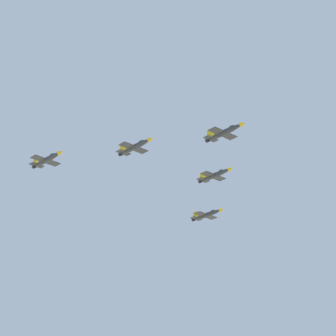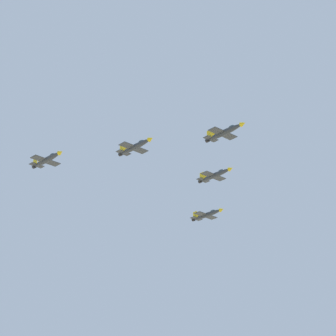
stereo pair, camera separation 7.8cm
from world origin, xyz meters
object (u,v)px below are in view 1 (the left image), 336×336
object	(u,v)px
jet_right_wingman	(135,147)
jet_right_outer	(47,160)
jet_lead	(225,132)
jet_left_wingman	(215,175)
jet_left_outer	(207,215)

from	to	relation	value
jet_right_wingman	jet_right_outer	bearing A→B (deg)	-138.81
jet_lead	jet_left_wingman	distance (m)	26.30
jet_left_wingman	jet_left_outer	bearing A→B (deg)	140.27
jet_lead	jet_left_outer	xyz separation A→B (m)	(26.08, 45.49, -5.81)
jet_left_wingman	jet_right_wingman	bearing A→B (deg)	-89.37
jet_left_outer	jet_right_outer	world-z (taller)	jet_left_outer
jet_lead	jet_right_outer	bearing A→B (deg)	-138.55
jet_right_wingman	jet_lead	bearing A→B (deg)	41.19
jet_right_wingman	jet_left_wingman	bearing A→B (deg)	90.83
jet_right_wingman	jet_left_outer	bearing A→B (deg)	112.24
jet_right_wingman	jet_right_outer	size ratio (longest dim) A/B	1.01
jet_left_wingman	jet_right_outer	size ratio (longest dim) A/B	1.00
jet_left_outer	jet_right_outer	xyz separation A→B (m)	(-66.77, -12.43, -0.20)
jet_left_wingman	jet_right_outer	bearing A→B (deg)	-110.78
jet_right_wingman	jet_left_outer	distance (m)	54.78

